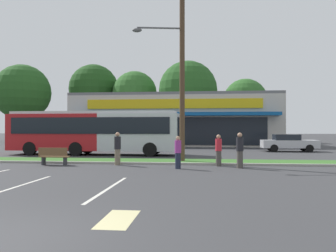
{
  "coord_description": "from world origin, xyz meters",
  "views": [
    {
      "loc": [
        3.7,
        -5.57,
        1.99
      ],
      "look_at": [
        1.26,
        18.1,
        2.15
      ],
      "focal_mm": 36.08,
      "sensor_mm": 36.0,
      "label": 1
    }
  ],
  "objects_px": {
    "car_2": "(289,143)",
    "pedestrian_by_pole": "(219,150)",
    "pedestrian_far": "(118,149)",
    "utility_pole": "(180,63)",
    "bus_stop_bench": "(54,156)",
    "pedestrian_near_bench": "(240,150)",
    "car_0": "(65,141)",
    "city_bus": "(94,131)",
    "pedestrian_mid": "(178,152)"
  },
  "relations": [
    {
      "from": "car_2",
      "to": "pedestrian_by_pole",
      "type": "bearing_deg",
      "value": -118.51
    },
    {
      "from": "pedestrian_by_pole",
      "to": "pedestrian_far",
      "type": "xyz_separation_m",
      "value": [
        -5.42,
        0.01,
        0.06
      ]
    },
    {
      "from": "utility_pole",
      "to": "car_2",
      "type": "distance_m",
      "value": 14.42
    },
    {
      "from": "utility_pole",
      "to": "pedestrian_by_pole",
      "type": "bearing_deg",
      "value": -35.81
    },
    {
      "from": "bus_stop_bench",
      "to": "pedestrian_near_bench",
      "type": "bearing_deg",
      "value": 177.83
    },
    {
      "from": "pedestrian_by_pole",
      "to": "car_0",
      "type": "bearing_deg",
      "value": 105.06
    },
    {
      "from": "pedestrian_near_bench",
      "to": "car_0",
      "type": "bearing_deg",
      "value": 160.34
    },
    {
      "from": "utility_pole",
      "to": "pedestrian_near_bench",
      "type": "distance_m",
      "value": 6.23
    },
    {
      "from": "city_bus",
      "to": "pedestrian_far",
      "type": "bearing_deg",
      "value": -61.32
    },
    {
      "from": "car_0",
      "to": "bus_stop_bench",
      "type": "bearing_deg",
      "value": 110.36
    },
    {
      "from": "car_0",
      "to": "car_2",
      "type": "relative_size",
      "value": 0.99
    },
    {
      "from": "pedestrian_near_bench",
      "to": "pedestrian_by_pole",
      "type": "distance_m",
      "value": 1.26
    },
    {
      "from": "car_2",
      "to": "pedestrian_far",
      "type": "xyz_separation_m",
      "value": [
        -11.91,
        -11.94,
        0.13
      ]
    },
    {
      "from": "car_2",
      "to": "pedestrian_near_bench",
      "type": "height_order",
      "value": "pedestrian_near_bench"
    },
    {
      "from": "utility_pole",
      "to": "pedestrian_near_bench",
      "type": "height_order",
      "value": "utility_pole"
    },
    {
      "from": "city_bus",
      "to": "pedestrian_by_pole",
      "type": "bearing_deg",
      "value": -36.06
    },
    {
      "from": "utility_pole",
      "to": "pedestrian_mid",
      "type": "relative_size",
      "value": 6.71
    },
    {
      "from": "utility_pole",
      "to": "pedestrian_far",
      "type": "distance_m",
      "value": 6.05
    },
    {
      "from": "pedestrian_far",
      "to": "bus_stop_bench",
      "type": "bearing_deg",
      "value": 25.89
    },
    {
      "from": "pedestrian_by_pole",
      "to": "pedestrian_mid",
      "type": "height_order",
      "value": "pedestrian_by_pole"
    },
    {
      "from": "utility_pole",
      "to": "car_0",
      "type": "relative_size",
      "value": 2.37
    },
    {
      "from": "bus_stop_bench",
      "to": "pedestrian_far",
      "type": "xyz_separation_m",
      "value": [
        3.42,
        0.38,
        0.39
      ]
    },
    {
      "from": "car_0",
      "to": "city_bus",
      "type": "bearing_deg",
      "value": 128.62
    },
    {
      "from": "pedestrian_far",
      "to": "city_bus",
      "type": "bearing_deg",
      "value": -43.0
    },
    {
      "from": "utility_pole",
      "to": "pedestrian_by_pole",
      "type": "xyz_separation_m",
      "value": [
        2.14,
        -1.54,
        -4.91
      ]
    },
    {
      "from": "utility_pole",
      "to": "pedestrian_far",
      "type": "height_order",
      "value": "utility_pole"
    },
    {
      "from": "car_2",
      "to": "pedestrian_by_pole",
      "type": "height_order",
      "value": "pedestrian_by_pole"
    },
    {
      "from": "city_bus",
      "to": "car_0",
      "type": "bearing_deg",
      "value": 129.8
    },
    {
      "from": "car_0",
      "to": "pedestrian_far",
      "type": "bearing_deg",
      "value": 123.05
    },
    {
      "from": "car_0",
      "to": "pedestrian_by_pole",
      "type": "xyz_separation_m",
      "value": [
        13.71,
        -12.76,
        0.09
      ]
    },
    {
      "from": "utility_pole",
      "to": "pedestrian_near_bench",
      "type": "xyz_separation_m",
      "value": [
        3.16,
        -2.29,
        -4.85
      ]
    },
    {
      "from": "bus_stop_bench",
      "to": "pedestrian_by_pole",
      "type": "bearing_deg",
      "value": -177.6
    },
    {
      "from": "car_0",
      "to": "pedestrian_near_bench",
      "type": "distance_m",
      "value": 19.98
    },
    {
      "from": "utility_pole",
      "to": "car_0",
      "type": "xyz_separation_m",
      "value": [
        -11.57,
        11.21,
        -5.0
      ]
    },
    {
      "from": "car_0",
      "to": "pedestrian_far",
      "type": "xyz_separation_m",
      "value": [
        8.29,
        -12.74,
        0.15
      ]
    },
    {
      "from": "bus_stop_bench",
      "to": "pedestrian_mid",
      "type": "height_order",
      "value": "pedestrian_mid"
    },
    {
      "from": "pedestrian_mid",
      "to": "pedestrian_by_pole",
      "type": "bearing_deg",
      "value": -62.12
    },
    {
      "from": "utility_pole",
      "to": "car_2",
      "type": "height_order",
      "value": "utility_pole"
    },
    {
      "from": "utility_pole",
      "to": "city_bus",
      "type": "bearing_deg",
      "value": 142.31
    },
    {
      "from": "pedestrian_far",
      "to": "pedestrian_mid",
      "type": "bearing_deg",
      "value": 178.22
    },
    {
      "from": "pedestrian_near_bench",
      "to": "pedestrian_far",
      "type": "xyz_separation_m",
      "value": [
        -6.43,
        0.76,
        0.0
      ]
    },
    {
      "from": "city_bus",
      "to": "pedestrian_mid",
      "type": "xyz_separation_m",
      "value": [
        6.91,
        -8.11,
        -0.96
      ]
    },
    {
      "from": "utility_pole",
      "to": "pedestrian_near_bench",
      "type": "bearing_deg",
      "value": -35.92
    },
    {
      "from": "utility_pole",
      "to": "pedestrian_mid",
      "type": "distance_m",
      "value": 5.7
    },
    {
      "from": "city_bus",
      "to": "pedestrian_mid",
      "type": "distance_m",
      "value": 10.7
    },
    {
      "from": "utility_pole",
      "to": "pedestrian_by_pole",
      "type": "relative_size",
      "value": 6.49
    },
    {
      "from": "car_0",
      "to": "pedestrian_near_bench",
      "type": "relative_size",
      "value": 2.57
    },
    {
      "from": "bus_stop_bench",
      "to": "car_2",
      "type": "distance_m",
      "value": 19.67
    },
    {
      "from": "city_bus",
      "to": "car_0",
      "type": "xyz_separation_m",
      "value": [
        -4.75,
        5.95,
        -1.02
      ]
    },
    {
      "from": "pedestrian_mid",
      "to": "bus_stop_bench",
      "type": "bearing_deg",
      "value": 77.5
    }
  ]
}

